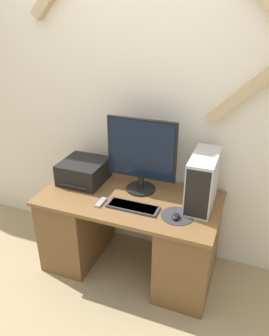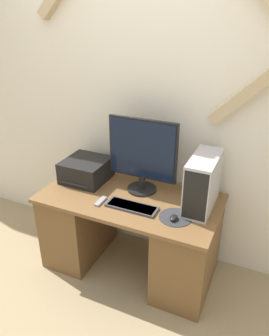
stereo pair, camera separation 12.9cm
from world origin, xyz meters
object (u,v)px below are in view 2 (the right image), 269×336
Objects in this scene: mouse at (174,218)px; printer at (86,170)px; monitor at (142,153)px; remote_control at (101,201)px; computer_tower at (203,183)px; keyboard at (132,207)px.

mouse is 0.92m from printer.
printer is at bearing -175.66° from monitor.
printer is 2.74× the size of remote_control.
computer_tower is 0.78m from remote_control.
mouse is 0.19× the size of computer_tower.
keyboard is 0.33m from mouse.
keyboard is at bearing 176.70° from mouse.
computer_tower is 3.24× the size of remote_control.
keyboard is 0.90× the size of computer_tower.
mouse is at bearing 0.94° from remote_control.
printer reaches higher than keyboard.
monitor is 1.53× the size of keyboard.
mouse is (0.33, -0.02, 0.01)m from keyboard.
computer_tower is at bearing -0.84° from printer.
monitor is 1.63× the size of printer.
printer is at bearing 137.21° from remote_control.
monitor is at bearing 97.87° from keyboard.
computer_tower reaches higher than printer.
monitor is 0.42m from keyboard.
computer_tower is (0.46, 0.23, 0.19)m from keyboard.
mouse is at bearing -3.30° from keyboard.
mouse reaches higher than remote_control.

